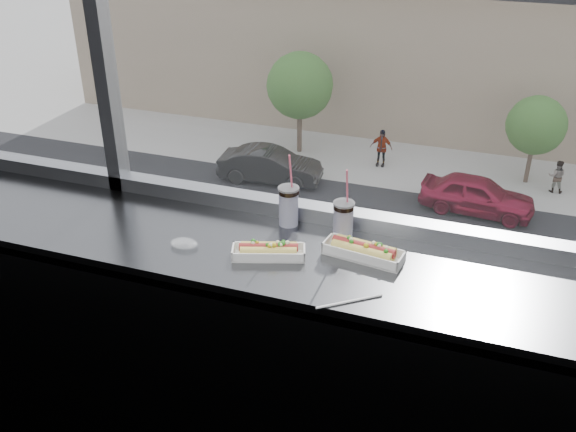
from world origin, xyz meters
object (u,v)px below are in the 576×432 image
(hotdog_tray_left, at_px, (269,251))
(tree_center, at_px, (536,125))
(car_far_a, at_px, (270,160))
(tree_left, at_px, (300,86))
(hotdog_tray_right, at_px, (363,250))
(wrapper, at_px, (184,243))
(soda_cup_right, at_px, (343,219))
(car_near_b, at_px, (273,258))
(pedestrian_a, at_px, (381,144))
(soda_cup_left, at_px, (289,204))
(car_far_b, at_px, (478,189))
(car_near_a, at_px, (53,213))
(car_near_c, at_px, (427,286))
(pedestrian_c, at_px, (557,173))
(loose_straw, at_px, (349,301))

(hotdog_tray_left, height_order, tree_center, hotdog_tray_left)
(car_far_a, xyz_separation_m, tree_left, (0.13, 4.00, 2.49))
(hotdog_tray_left, height_order, hotdog_tray_right, hotdog_tray_right)
(wrapper, bearing_deg, soda_cup_right, 24.30)
(hotdog_tray_right, distance_m, car_near_b, 20.69)
(wrapper, height_order, pedestrian_a, wrapper)
(soda_cup_left, height_order, pedestrian_a, soda_cup_left)
(tree_center, bearing_deg, hotdog_tray_left, -94.52)
(hotdog_tray_left, bearing_deg, car_far_b, 70.96)
(car_near_b, relative_size, car_near_a, 0.89)
(car_far_b, bearing_deg, tree_left, 72.27)
(car_near_c, bearing_deg, pedestrian_c, -13.95)
(car_near_c, relative_size, tree_center, 1.44)
(loose_straw, relative_size, car_near_b, 0.04)
(tree_left, bearing_deg, car_near_c, -54.76)
(hotdog_tray_left, distance_m, hotdog_tray_right, 0.34)
(loose_straw, height_order, wrapper, wrapper)
(soda_cup_left, distance_m, tree_left, 30.77)
(loose_straw, bearing_deg, hotdog_tray_left, 115.95)
(loose_straw, height_order, pedestrian_c, loose_straw)
(hotdog_tray_left, height_order, pedestrian_a, hotdog_tray_left)
(car_near_c, distance_m, car_near_b, 5.46)
(hotdog_tray_right, relative_size, car_near_c, 0.05)
(car_near_b, relative_size, pedestrian_c, 3.22)
(car_far_b, bearing_deg, pedestrian_c, -39.71)
(tree_left, bearing_deg, soda_cup_left, -71.78)
(loose_straw, relative_size, tree_center, 0.05)
(car_near_a, distance_m, pedestrian_a, 15.87)
(hotdog_tray_left, xyz_separation_m, pedestrian_a, (-4.79, 27.90, -10.93))
(car_far_b, bearing_deg, tree_center, -21.69)
(tree_center, bearing_deg, car_near_a, -146.14)
(hotdog_tray_right, height_order, car_far_a, hotdog_tray_right)
(hotdog_tray_left, relative_size, pedestrian_a, 0.12)
(tree_left, bearing_deg, tree_center, 0.00)
(soda_cup_left, relative_size, car_far_b, 0.05)
(pedestrian_c, height_order, tree_center, tree_center)
(pedestrian_c, bearing_deg, soda_cup_right, 83.17)
(hotdog_tray_left, distance_m, pedestrian_c, 30.00)
(loose_straw, bearing_deg, hotdog_tray_right, 57.07)
(car_near_a, relative_size, tree_center, 1.60)
(car_far_a, relative_size, pedestrian_c, 3.42)
(soda_cup_right, height_order, tree_left, soda_cup_right)
(car_far_b, xyz_separation_m, tree_center, (2.03, 4.00, 1.74))
(hotdog_tray_left, height_order, soda_cup_left, soda_cup_left)
(car_near_c, height_order, tree_center, tree_center)
(tree_left, bearing_deg, car_near_a, -118.05)
(car_far_b, bearing_deg, car_near_b, 146.31)
(soda_cup_left, bearing_deg, hotdog_tray_left, -87.04)
(soda_cup_right, bearing_deg, soda_cup_left, 169.13)
(soda_cup_right, relative_size, car_far_a, 0.05)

